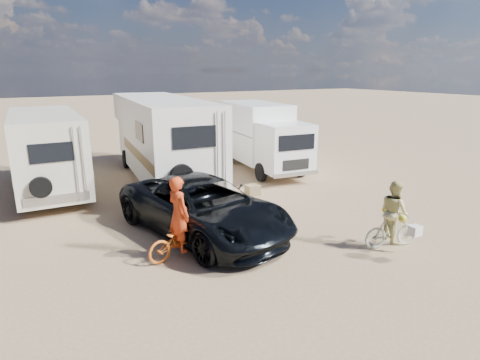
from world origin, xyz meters
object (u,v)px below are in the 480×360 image
bike_man (180,239)px  bike_parked (277,166)px  dark_suv (203,207)px  rider_woman (393,218)px  rv_main (162,139)px  rider_man (179,221)px  box_truck (262,138)px  crate (253,190)px  bike_woman (392,230)px  cooler (168,199)px  rv_left (48,154)px

bike_man → bike_parked: bearing=-63.0°
dark_suv → rider_woman: size_ratio=3.51×
rv_main → rider_man: bearing=-100.6°
rider_woman → rv_main: bearing=31.7°
rv_main → rider_woman: 9.98m
box_truck → crate: bearing=-121.0°
box_truck → dark_suv: size_ratio=1.07×
bike_woman → dark_suv: bearing=64.9°
bike_man → bike_parked: (6.52, 5.26, 0.02)m
rv_main → bike_man: rv_main is taller
rv_main → bike_man: 7.72m
bike_woman → bike_parked: (1.52, 7.46, 0.02)m
box_truck → rider_man: bearing=-128.4°
rv_main → box_truck: 4.57m
rv_main → cooler: 3.89m
dark_suv → bike_man: 1.57m
bike_man → rider_woman: size_ratio=1.09×
box_truck → cooler: size_ratio=10.63×
bike_woman → box_truck: bearing=4.3°
box_truck → rider_man: (-6.64, -6.63, -0.57)m
rv_main → cooler: rv_main is taller
rv_main → bike_man: bearing=-100.6°
rider_woman → bike_parked: rider_woman is taller
rv_left → rider_woman: (7.23, -9.74, -0.68)m
rider_man → crate: rider_man is taller
rv_main → box_truck: bearing=-3.0°
bike_man → bike_woman: (5.00, -2.20, 0.00)m
rider_man → cooler: 4.08m
rv_main → bike_parked: bearing=-19.4°
bike_woman → cooler: size_ratio=2.71×
cooler → bike_parked: bearing=4.4°
bike_parked → cooler: bike_parked is taller
dark_suv → rider_woman: bearing=-52.5°
rider_man → crate: bearing=-62.4°
bike_man → rider_man: size_ratio=0.93×
bike_man → box_truck: bearing=-57.0°
rider_woman → cooler: 7.25m
bike_woman → crate: bike_woman is taller
rv_main → bike_woman: (2.88, -9.51, -1.23)m
box_truck → rv_left: bearing=-179.2°
box_truck → bike_parked: bearing=-88.6°
rv_left → cooler: bearing=-46.5°
dark_suv → crate: bearing=25.7°
rider_man → crate: size_ratio=4.03×
box_truck → bike_man: box_truck is taller
box_truck → rider_man: 9.40m
rv_left → rider_woman: rv_left is taller
rider_man → bike_parked: size_ratio=1.03×
box_truck → rider_man: box_truck is taller
bike_parked → rv_left: bearing=87.2°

